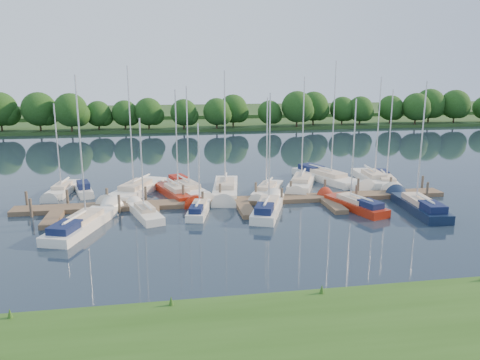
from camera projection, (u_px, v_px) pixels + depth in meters
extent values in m
plane|color=#182330|center=(257.00, 231.00, 35.71)|extent=(260.00, 260.00, 0.00)
cube|color=#254C15|center=(331.00, 348.00, 20.28)|extent=(90.00, 10.00, 0.50)
cube|color=brown|center=(240.00, 201.00, 43.35)|extent=(40.00, 2.00, 0.40)
cube|color=brown|center=(52.00, 220.00, 37.91)|extent=(1.20, 4.00, 0.40)
cube|color=brown|center=(152.00, 215.00, 39.18)|extent=(1.20, 4.00, 0.40)
cube|color=brown|center=(246.00, 210.00, 40.46)|extent=(1.20, 4.00, 0.40)
cube|color=brown|center=(334.00, 206.00, 41.74)|extent=(1.20, 4.00, 0.40)
cube|color=brown|center=(417.00, 202.00, 43.02)|extent=(1.20, 4.00, 0.40)
cylinder|color=#473D33|center=(27.00, 202.00, 41.47)|extent=(0.24, 0.24, 2.00)
cylinder|color=#473D33|center=(68.00, 201.00, 42.02)|extent=(0.24, 0.24, 2.00)
cylinder|color=#473D33|center=(107.00, 199.00, 42.57)|extent=(0.24, 0.24, 2.00)
cylinder|color=#473D33|center=(146.00, 197.00, 43.12)|extent=(0.24, 0.24, 2.00)
cylinder|color=#473D33|center=(183.00, 196.00, 43.67)|extent=(0.24, 0.24, 2.00)
cylinder|color=#473D33|center=(220.00, 194.00, 44.23)|extent=(0.24, 0.24, 2.00)
cylinder|color=#473D33|center=(256.00, 193.00, 44.78)|extent=(0.24, 0.24, 2.00)
cylinder|color=#473D33|center=(291.00, 191.00, 45.33)|extent=(0.24, 0.24, 2.00)
cylinder|color=#473D33|center=(325.00, 190.00, 45.88)|extent=(0.24, 0.24, 2.00)
cylinder|color=#473D33|center=(358.00, 188.00, 46.44)|extent=(0.24, 0.24, 2.00)
cylinder|color=#473D33|center=(390.00, 187.00, 46.99)|extent=(0.24, 0.24, 2.00)
cylinder|color=#473D33|center=(422.00, 185.00, 47.54)|extent=(0.24, 0.24, 2.00)
cylinder|color=#473D33|center=(31.00, 210.00, 39.13)|extent=(0.24, 0.24, 2.00)
cylinder|color=#473D33|center=(119.00, 206.00, 40.28)|extent=(0.24, 0.24, 2.00)
cylinder|color=#473D33|center=(203.00, 202.00, 41.43)|extent=(0.24, 0.24, 2.00)
cylinder|color=#473D33|center=(282.00, 199.00, 42.58)|extent=(0.24, 0.24, 2.00)
cylinder|color=#473D33|center=(356.00, 195.00, 43.73)|extent=(0.24, 0.24, 2.00)
cylinder|color=#473D33|center=(427.00, 192.00, 44.88)|extent=(0.24, 0.24, 2.00)
cube|color=#1E3D17|center=(192.00, 123.00, 107.68)|extent=(180.00, 30.00, 0.60)
cube|color=#335424|center=(187.00, 112.00, 131.60)|extent=(220.00, 40.00, 1.40)
cylinder|color=#38281C|center=(4.00, 130.00, 88.33)|extent=(0.36, 0.36, 2.31)
sphere|color=#1A3D10|center=(3.00, 115.00, 87.68)|extent=(5.38, 5.38, 5.38)
sphere|color=#1A3D10|center=(10.00, 118.00, 88.23)|extent=(3.84, 3.84, 3.84)
cylinder|color=#38281C|center=(40.00, 127.00, 90.95)|extent=(0.36, 0.36, 2.77)
sphere|color=#1A3D10|center=(38.00, 109.00, 90.18)|extent=(6.47, 6.47, 6.47)
sphere|color=#1A3D10|center=(47.00, 114.00, 90.80)|extent=(4.62, 4.62, 4.62)
cylinder|color=#38281C|center=(67.00, 129.00, 90.79)|extent=(0.36, 0.36, 1.99)
sphere|color=#1A3D10|center=(66.00, 116.00, 90.24)|extent=(4.65, 4.65, 4.65)
sphere|color=#1A3D10|center=(72.00, 119.00, 90.74)|extent=(3.32, 3.32, 3.32)
cylinder|color=#38281C|center=(103.00, 125.00, 93.54)|extent=(0.36, 0.36, 2.65)
sphere|color=#1A3D10|center=(101.00, 109.00, 92.81)|extent=(6.18, 6.18, 6.18)
sphere|color=#1A3D10|center=(109.00, 113.00, 93.41)|extent=(4.41, 4.41, 4.41)
cylinder|color=#38281C|center=(128.00, 124.00, 94.26)|extent=(0.36, 0.36, 2.87)
sphere|color=#1A3D10|center=(127.00, 107.00, 93.47)|extent=(6.69, 6.69, 6.69)
sphere|color=#1A3D10|center=(135.00, 112.00, 94.11)|extent=(4.78, 4.78, 4.78)
cylinder|color=#38281C|center=(150.00, 125.00, 94.79)|extent=(0.36, 0.36, 2.55)
sphere|color=#1A3D10|center=(149.00, 109.00, 94.08)|extent=(5.94, 5.94, 5.94)
sphere|color=#1A3D10|center=(156.00, 114.00, 94.67)|extent=(4.24, 4.24, 4.24)
cylinder|color=#38281C|center=(186.00, 126.00, 93.49)|extent=(0.36, 0.36, 2.37)
sphere|color=#1A3D10|center=(185.00, 112.00, 92.83)|extent=(5.52, 5.52, 5.52)
sphere|color=#1A3D10|center=(191.00, 115.00, 93.39)|extent=(3.95, 3.95, 3.95)
cylinder|color=#38281C|center=(213.00, 126.00, 94.54)|extent=(0.36, 0.36, 2.01)
sphere|color=#1A3D10|center=(213.00, 114.00, 93.98)|extent=(4.69, 4.69, 4.69)
sphere|color=#1A3D10|center=(218.00, 117.00, 94.48)|extent=(3.35, 3.35, 3.35)
cylinder|color=#38281C|center=(238.00, 124.00, 96.01)|extent=(0.36, 0.36, 2.51)
sphere|color=#1A3D10|center=(238.00, 109.00, 95.31)|extent=(5.86, 5.86, 5.86)
sphere|color=#1A3D10|center=(244.00, 113.00, 95.89)|extent=(4.18, 4.18, 4.18)
cylinder|color=#38281C|center=(262.00, 123.00, 96.39)|extent=(0.36, 0.36, 2.87)
sphere|color=#1A3D10|center=(262.00, 106.00, 95.59)|extent=(6.70, 6.70, 6.70)
sphere|color=#1A3D10|center=(269.00, 111.00, 96.23)|extent=(4.79, 4.79, 4.79)
cylinder|color=#38281C|center=(286.00, 124.00, 97.57)|extent=(0.36, 0.36, 2.19)
sphere|color=#1A3D10|center=(287.00, 111.00, 96.96)|extent=(5.11, 5.11, 5.11)
sphere|color=#1A3D10|center=(291.00, 115.00, 97.49)|extent=(3.65, 3.65, 3.65)
cylinder|color=#38281C|center=(319.00, 122.00, 99.46)|extent=(0.36, 0.36, 2.86)
sphere|color=#1A3D10|center=(319.00, 105.00, 98.66)|extent=(6.67, 6.67, 6.67)
sphere|color=#1A3D10|center=(325.00, 109.00, 99.30)|extent=(4.76, 4.76, 4.76)
cylinder|color=#38281C|center=(343.00, 122.00, 98.42)|extent=(0.36, 0.36, 2.86)
sphere|color=#1A3D10|center=(344.00, 105.00, 97.63)|extent=(6.68, 6.68, 6.68)
sphere|color=#1A3D10|center=(350.00, 110.00, 98.27)|extent=(4.77, 4.77, 4.77)
cylinder|color=#38281C|center=(360.00, 121.00, 102.11)|extent=(0.36, 0.36, 2.43)
sphere|color=#1A3D10|center=(360.00, 108.00, 101.44)|extent=(5.68, 5.68, 5.68)
sphere|color=#1A3D10|center=(365.00, 111.00, 102.01)|extent=(4.05, 4.05, 4.05)
cylinder|color=#38281C|center=(392.00, 120.00, 102.86)|extent=(0.36, 0.36, 2.77)
sphere|color=#1A3D10|center=(393.00, 105.00, 102.09)|extent=(6.47, 6.47, 6.47)
sphere|color=#1A3D10|center=(398.00, 109.00, 102.71)|extent=(4.62, 4.62, 4.62)
cylinder|color=#38281C|center=(419.00, 122.00, 102.16)|extent=(0.36, 0.36, 2.04)
sphere|color=#1A3D10|center=(420.00, 111.00, 101.59)|extent=(4.76, 4.76, 4.76)
sphere|color=#1A3D10|center=(424.00, 114.00, 102.10)|extent=(3.40, 3.40, 3.40)
cylinder|color=#38281C|center=(440.00, 120.00, 103.01)|extent=(0.36, 0.36, 2.75)
sphere|color=#1A3D10|center=(441.00, 105.00, 102.24)|extent=(6.43, 6.43, 6.43)
sphere|color=#1A3D10|center=(446.00, 109.00, 102.86)|extent=(4.59, 4.59, 4.59)
cylinder|color=#38281C|center=(465.00, 120.00, 104.17)|extent=(0.36, 0.36, 2.42)
sphere|color=#1A3D10|center=(466.00, 107.00, 103.50)|extent=(5.65, 5.65, 5.65)
sphere|color=#1A3D10|center=(470.00, 110.00, 104.07)|extent=(4.04, 4.04, 4.04)
cylinder|color=#38281C|center=(479.00, 120.00, 105.76)|extent=(0.36, 0.36, 2.09)
sphere|color=#1A3D10|center=(480.00, 109.00, 105.18)|extent=(4.87, 4.87, 4.87)
cube|color=white|center=(64.00, 191.00, 47.22)|extent=(2.47, 6.33, 0.96)
cone|color=white|center=(53.00, 199.00, 44.22)|extent=(1.12, 2.25, 0.86)
cube|color=beige|center=(62.00, 186.00, 46.79)|extent=(1.63, 2.91, 0.44)
cylinder|color=silver|center=(57.00, 147.00, 45.57)|extent=(0.12, 0.12, 8.32)
cylinder|color=silver|center=(65.00, 180.00, 47.61)|extent=(0.44, 2.76, 0.10)
cylinder|color=white|center=(65.00, 180.00, 47.61)|extent=(0.50, 2.47, 0.20)
cube|color=white|center=(84.00, 192.00, 46.82)|extent=(2.40, 4.28, 0.85)
cone|color=white|center=(87.00, 197.00, 45.03)|extent=(0.98, 1.36, 0.67)
cube|color=#121B3F|center=(83.00, 185.00, 46.67)|extent=(1.64, 2.44, 0.77)
cube|color=white|center=(138.00, 192.00, 46.87)|extent=(5.80, 8.88, 1.21)
cone|color=white|center=(116.00, 203.00, 42.80)|extent=(2.36, 3.26, 1.21)
cube|color=beige|center=(136.00, 185.00, 46.29)|extent=(3.27, 4.30, 0.55)
cylinder|color=silver|center=(130.00, 128.00, 44.59)|extent=(0.12, 0.12, 11.68)
cylinder|color=silver|center=(141.00, 178.00, 47.41)|extent=(1.71, 3.58, 0.10)
cylinder|color=white|center=(141.00, 178.00, 47.41)|extent=(1.62, 3.23, 0.20)
cube|color=maroon|center=(176.00, 194.00, 45.86)|extent=(4.18, 7.36, 1.14)
cone|color=maroon|center=(189.00, 203.00, 42.82)|extent=(1.75, 2.67, 0.99)
cube|color=beige|center=(177.00, 188.00, 45.39)|extent=(2.45, 3.50, 0.52)
cylinder|color=silver|center=(177.00, 141.00, 44.03)|extent=(0.12, 0.12, 9.58)
cylinder|color=silver|center=(173.00, 182.00, 46.21)|extent=(1.13, 3.05, 0.10)
cylinder|color=white|center=(173.00, 182.00, 46.21)|extent=(1.11, 2.75, 0.20)
cube|color=white|center=(186.00, 191.00, 46.99)|extent=(4.31, 7.52, 1.22)
cone|color=white|center=(201.00, 200.00, 43.89)|extent=(1.80, 2.73, 1.02)
cube|color=beige|center=(187.00, 184.00, 46.50)|extent=(2.52, 3.59, 0.56)
cube|color=maroon|center=(178.00, 179.00, 48.52)|extent=(2.06, 2.53, 0.61)
cylinder|color=silver|center=(188.00, 138.00, 45.11)|extent=(0.12, 0.12, 9.80)
cylinder|color=silver|center=(183.00, 178.00, 47.32)|extent=(1.17, 3.12, 0.10)
cylinder|color=white|center=(183.00, 178.00, 47.32)|extent=(1.15, 2.81, 0.20)
cube|color=white|center=(226.00, 191.00, 47.27)|extent=(3.68, 8.58, 1.25)
cone|color=white|center=(224.00, 202.00, 43.22)|extent=(1.63, 3.06, 1.16)
cube|color=beige|center=(225.00, 184.00, 46.68)|extent=(2.34, 3.98, 0.57)
cylinder|color=silver|center=(225.00, 130.00, 45.04)|extent=(0.12, 0.12, 11.22)
cylinder|color=silver|center=(226.00, 177.00, 47.79)|extent=(0.72, 3.70, 0.10)
cylinder|color=white|center=(226.00, 177.00, 47.79)|extent=(0.75, 3.31, 0.20)
cube|color=white|center=(268.00, 192.00, 46.78)|extent=(4.48, 6.73, 1.03)
cone|color=white|center=(260.00, 200.00, 43.70)|extent=(1.82, 2.47, 0.92)
cube|color=beige|center=(267.00, 186.00, 46.32)|extent=(2.52, 3.26, 0.47)
cylinder|color=silver|center=(267.00, 144.00, 45.03)|extent=(0.12, 0.12, 8.87)
cylinder|color=silver|center=(269.00, 181.00, 47.16)|extent=(1.36, 2.71, 0.10)
cylinder|color=white|center=(269.00, 181.00, 47.16)|extent=(1.31, 2.46, 0.20)
cube|color=white|center=(302.00, 184.00, 49.98)|extent=(5.21, 8.14, 1.15)
cone|color=white|center=(297.00, 193.00, 46.25)|extent=(2.13, 2.98, 1.11)
cube|color=beige|center=(302.00, 178.00, 49.44)|extent=(2.95, 3.93, 0.52)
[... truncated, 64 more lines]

